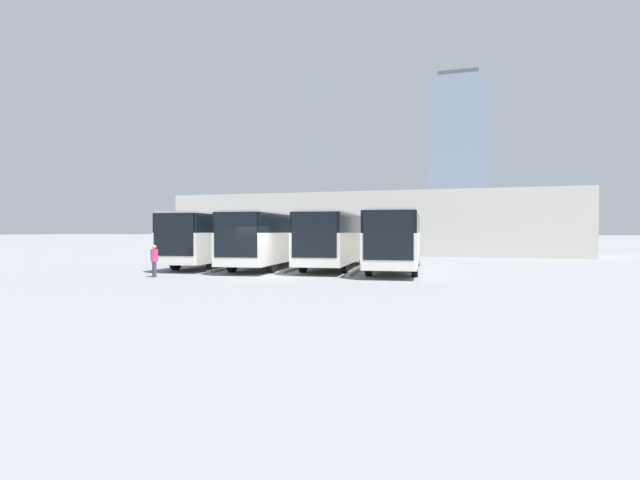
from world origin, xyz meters
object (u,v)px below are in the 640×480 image
bus_0 (396,238)px  bus_1 (336,238)px  bus_3 (220,237)px  pedestrian (154,260)px  bus_2 (273,238)px

bus_0 → bus_1: 3.98m
bus_1 → bus_3: 7.74m
bus_0 → bus_1: bearing=-19.3°
bus_0 → bus_3: (11.58, -0.43, 0.00)m
bus_1 → bus_3: same height
bus_1 → bus_3: size_ratio=1.00×
pedestrian → bus_1: bearing=97.7°
bus_0 → bus_3: 11.59m
bus_3 → bus_2: bearing=168.7°
bus_0 → pedestrian: 13.30m
bus_0 → bus_2: same height
bus_1 → bus_2: 3.97m
bus_3 → pedestrian: bus_3 is taller
bus_2 → pedestrian: bearing=62.9°
bus_1 → pedestrian: (6.92, 8.66, -1.02)m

